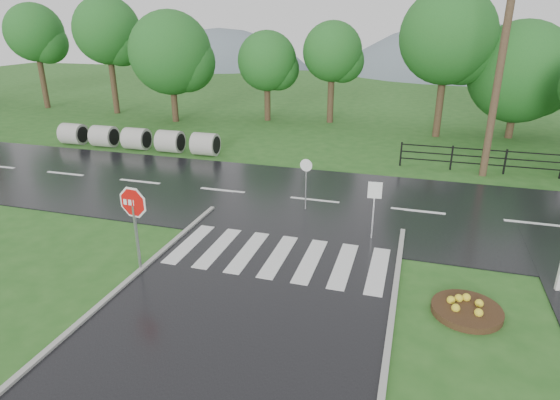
% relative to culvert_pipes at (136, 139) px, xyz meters
% --- Properties ---
extents(ground, '(120.00, 120.00, 0.00)m').
position_rel_culvert_pipes_xyz_m(ground, '(11.32, -15.00, -0.60)').
color(ground, '#275B1E').
rests_on(ground, ground).
extents(main_road, '(90.00, 8.00, 0.04)m').
position_rel_culvert_pipes_xyz_m(main_road, '(11.32, -5.00, -0.60)').
color(main_road, black).
rests_on(main_road, ground).
extents(crosswalk, '(6.50, 2.80, 0.02)m').
position_rel_culvert_pipes_xyz_m(crosswalk, '(11.32, -10.00, -0.54)').
color(crosswalk, silver).
rests_on(crosswalk, ground).
extents(fence_west, '(9.58, 0.08, 1.20)m').
position_rel_culvert_pipes_xyz_m(fence_west, '(19.07, 1.00, 0.12)').
color(fence_west, black).
rests_on(fence_west, ground).
extents(hills, '(102.00, 48.00, 48.00)m').
position_rel_culvert_pipes_xyz_m(hills, '(14.81, 50.00, -16.14)').
color(hills, slate).
rests_on(hills, ground).
extents(treeline, '(83.20, 5.20, 10.00)m').
position_rel_culvert_pipes_xyz_m(treeline, '(12.32, 9.00, -0.60)').
color(treeline, '#1B591F').
rests_on(treeline, ground).
extents(culvert_pipes, '(9.70, 1.20, 1.20)m').
position_rel_culvert_pipes_xyz_m(culvert_pipes, '(0.00, 0.00, 0.00)').
color(culvert_pipes, '#9E9B93').
rests_on(culvert_pipes, ground).
extents(stop_sign, '(1.21, 0.18, 2.74)m').
position_rel_culvert_pipes_xyz_m(stop_sign, '(7.72, -11.90, 1.30)').
color(stop_sign, '#939399').
rests_on(stop_sign, ground).
extents(flower_bed, '(1.71, 1.71, 0.34)m').
position_rel_culvert_pipes_xyz_m(flower_bed, '(16.63, -11.44, -0.47)').
color(flower_bed, '#332111').
rests_on(flower_bed, ground).
extents(reg_sign_small, '(0.45, 0.07, 2.01)m').
position_rel_culvert_pipes_xyz_m(reg_sign_small, '(13.89, -7.89, 0.84)').
color(reg_sign_small, '#939399').
rests_on(reg_sign_small, ground).
extents(reg_sign_round, '(0.47, 0.09, 2.03)m').
position_rel_culvert_pipes_xyz_m(reg_sign_round, '(11.19, -6.04, 0.71)').
color(reg_sign_round, '#939399').
rests_on(reg_sign_round, ground).
extents(utility_pole_east, '(1.74, 0.46, 9.84)m').
position_rel_culvert_pipes_xyz_m(utility_pole_east, '(18.12, 0.50, 4.40)').
color(utility_pole_east, '#473523').
rests_on(utility_pole_east, ground).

